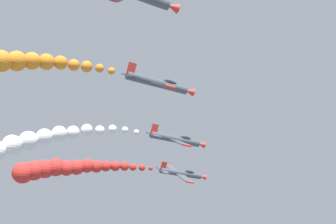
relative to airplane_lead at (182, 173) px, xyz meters
name	(u,v)px	position (x,y,z in m)	size (l,w,h in m)	color
airplane_lead	(182,173)	(0.00, 0.00, 0.00)	(8.22, 10.35, 5.50)	#474C56
smoke_trail_lead	(58,169)	(-1.59, -23.68, -2.06)	(4.92, 24.47, 5.57)	red
airplane_left_inner	(176,139)	(12.37, -8.68, 1.65)	(8.58, 10.35, 4.86)	#474C56
smoke_trail_left_inner	(36,140)	(12.32, -30.97, -2.46)	(2.95, 22.03, 8.30)	white
airplane_right_inner	(159,83)	(24.19, -18.56, 4.21)	(8.55, 10.35, 4.92)	#474C56
smoke_trail_right_inner	(8,62)	(24.92, -37.95, 1.61)	(3.28, 18.49, 5.90)	orange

